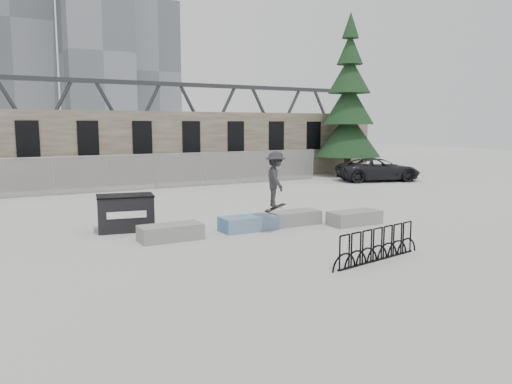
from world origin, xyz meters
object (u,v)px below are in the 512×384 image
Objects in this scene: planter_center_right at (293,217)px; spruce_tree at (349,110)px; planter_far_left at (171,232)px; planter_offset at (355,217)px; dumpster at (126,213)px; suv at (378,169)px; skateboarder at (276,179)px; bike_rack at (378,245)px; planter_center_left at (249,222)px.

spruce_tree is at bearing 44.64° from planter_center_right.
planter_offset is (6.80, -0.89, 0.00)m from planter_far_left.
suv is at bearing 32.36° from dumpster.
planter_far_left is 1.00× the size of planter_offset.
skateboarder reaches higher than planter_far_left.
skateboarder is (-14.19, -10.32, 1.09)m from suv.
suv reaches higher than planter_far_left.
planter_center_right is 0.99× the size of skateboarder.
dumpster is (-5.67, 1.97, 0.36)m from planter_center_right.
spruce_tree is at bearing 52.64° from bike_rack.
bike_rack reaches higher than planter_center_right.
planter_center_right is at bearing 2.35° from planter_center_left.
dumpster is 22.46m from spruce_tree.
bike_rack is (-0.74, -5.27, 0.16)m from planter_center_right.
planter_far_left is 0.17× the size of spruce_tree.
planter_center_right is at bearing 82.03° from bike_rack.
planter_center_left is at bearing 54.03° from skateboarder.
planter_center_right is at bearing 151.55° from planter_offset.
spruce_tree is at bearing 40.99° from planter_center_left.
planter_center_left is 5.32m from bike_rack.
skateboarder is at bearing 176.41° from planter_offset.
planter_offset is (3.91, -1.01, 0.00)m from planter_center_left.
bike_rack is 0.31× the size of spruce_tree.
dumpster is 0.39× the size of suv.
planter_far_left is 6.86m from planter_offset.
bike_rack is at bearing -51.34° from planter_far_left.
bike_rack is 23.61m from spruce_tree.
planter_center_right is 0.56× the size of bike_rack.
planter_far_left is 0.96× the size of dumpster.
planter_center_right is 0.96× the size of dumpster.
spruce_tree is at bearing -29.53° from skateboarder.
planter_center_right is 0.17× the size of spruce_tree.
bike_rack reaches higher than planter_center_left.
skateboarder is at bearing -52.62° from planter_center_left.
skateboarder is at bearing -22.63° from dumpster.
planter_offset is 0.96× the size of dumpster.
planter_center_left is 0.37× the size of suv.
planter_far_left is 1.00× the size of planter_center_right.
planter_center_right is at bearing -135.36° from spruce_tree.
planter_center_right is (1.91, 0.08, 0.00)m from planter_center_left.
planter_offset is at bearing 56.80° from bike_rack.
skateboarder is (-1.30, -0.88, 1.57)m from planter_center_right.
suv is (18.56, 7.48, 0.12)m from dumpster.
planter_center_right is 2.22m from skateboarder.
spruce_tree is 5.49m from suv.
planter_center_right is 1.00× the size of planter_offset.
planter_offset is at bearing -7.49° from planter_far_left.
planter_center_left is 20.71m from spruce_tree.
spruce_tree reaches higher than bike_rack.
planter_center_right and planter_offset have the same top height.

